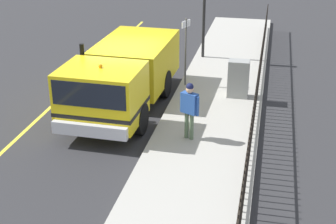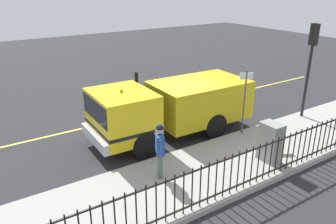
# 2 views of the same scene
# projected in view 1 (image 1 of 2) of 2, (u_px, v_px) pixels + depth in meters

# --- Properties ---
(ground_plane) EXTENTS (53.52, 53.52, 0.00)m
(ground_plane) POSITION_uv_depth(u_px,v_px,m) (126.00, 99.00, 17.48)
(ground_plane) COLOR #2B2B2D
(ground_plane) RESTS_ON ground
(sidewalk_slab) EXTENTS (3.05, 24.33, 0.18)m
(sidewalk_slab) POSITION_uv_depth(u_px,v_px,m) (216.00, 104.00, 16.83)
(sidewalk_slab) COLOR #A3A099
(sidewalk_slab) RESTS_ON ground
(lane_marking) EXTENTS (0.12, 21.90, 0.01)m
(lane_marking) POSITION_uv_depth(u_px,v_px,m) (65.00, 94.00, 17.91)
(lane_marking) COLOR yellow
(lane_marking) RESTS_ON ground
(work_truck) EXTENTS (2.50, 6.39, 2.43)m
(work_truck) POSITION_uv_depth(u_px,v_px,m) (121.00, 75.00, 16.03)
(work_truck) COLOR yellow
(work_truck) RESTS_ON ground
(worker_standing) EXTENTS (0.58, 0.40, 1.69)m
(worker_standing) POSITION_uv_depth(u_px,v_px,m) (190.00, 105.00, 13.91)
(worker_standing) COLOR #264C99
(worker_standing) RESTS_ON sidewalk_slab
(iron_fence) EXTENTS (0.04, 20.72, 1.23)m
(iron_fence) POSITION_uv_depth(u_px,v_px,m) (257.00, 88.00, 16.29)
(iron_fence) COLOR black
(iron_fence) RESTS_ON sidewalk_slab
(utility_cabinet) EXTENTS (0.70, 0.48, 1.30)m
(utility_cabinet) POSITION_uv_depth(u_px,v_px,m) (238.00, 79.00, 16.97)
(utility_cabinet) COLOR gray
(utility_cabinet) RESTS_ON sidewalk_slab
(traffic_cone) EXTENTS (0.40, 0.40, 0.58)m
(traffic_cone) POSITION_uv_depth(u_px,v_px,m) (67.00, 94.00, 17.14)
(traffic_cone) COLOR orange
(traffic_cone) RESTS_ON ground
(street_sign) EXTENTS (0.23, 0.47, 2.47)m
(street_sign) POSITION_uv_depth(u_px,v_px,m) (186.00, 44.00, 17.65)
(street_sign) COLOR #4C4C4C
(street_sign) RESTS_ON sidewalk_slab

